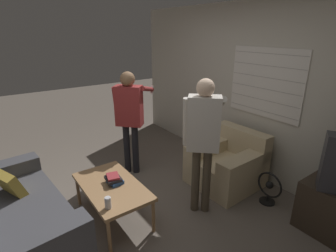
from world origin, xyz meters
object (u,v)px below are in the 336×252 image
(armchair_beige, at_px, (228,164))
(floor_fan, at_px, (269,188))
(person_right_standing, at_px, (203,132))
(soda_can, at_px, (108,203))
(coffee_table, at_px, (112,188))
(spare_remote, at_px, (113,176))
(person_left_standing, at_px, (130,111))
(couch_blue, at_px, (10,219))
(book_stack, at_px, (114,179))

(armchair_beige, distance_m, floor_fan, 0.66)
(person_right_standing, relative_size, soda_can, 13.23)
(person_right_standing, bearing_deg, floor_fan, 15.98)
(armchair_beige, bearing_deg, coffee_table, 79.41)
(person_right_standing, bearing_deg, spare_remote, -174.34)
(coffee_table, xyz_separation_m, soda_can, (0.37, -0.20, 0.10))
(person_left_standing, relative_size, floor_fan, 3.66)
(couch_blue, bearing_deg, person_left_standing, 103.99)
(coffee_table, bearing_deg, book_stack, 119.15)
(person_left_standing, relative_size, book_stack, 7.48)
(soda_can, bearing_deg, floor_fan, 74.62)
(coffee_table, relative_size, person_right_standing, 0.63)
(spare_remote, bearing_deg, couch_blue, -71.16)
(armchair_beige, xyz_separation_m, floor_fan, (0.65, 0.07, -0.09))
(armchair_beige, height_order, soda_can, armchair_beige)
(armchair_beige, xyz_separation_m, book_stack, (-0.28, -1.66, 0.19))
(coffee_table, relative_size, spare_remote, 7.78)
(person_left_standing, xyz_separation_m, soda_can, (1.22, -0.91, -0.50))
(person_left_standing, relative_size, person_right_standing, 0.96)
(person_right_standing, bearing_deg, person_left_standing, 143.10)
(armchair_beige, xyz_separation_m, person_right_standing, (0.23, -0.75, 0.74))
(couch_blue, relative_size, floor_fan, 4.32)
(coffee_table, bearing_deg, person_left_standing, 140.08)
(coffee_table, height_order, spare_remote, spare_remote)
(couch_blue, xyz_separation_m, armchair_beige, (0.50, 2.74, 0.00))
(armchair_beige, height_order, person_left_standing, person_left_standing)
(person_right_standing, height_order, spare_remote, person_right_standing)
(person_left_standing, distance_m, person_right_standing, 1.37)
(person_left_standing, distance_m, book_stack, 1.18)
(coffee_table, distance_m, spare_remote, 0.20)
(soda_can, bearing_deg, book_stack, 148.28)
(coffee_table, xyz_separation_m, book_stack, (-0.03, 0.04, 0.09))
(couch_blue, distance_m, floor_fan, 3.04)
(couch_blue, relative_size, spare_remote, 13.95)
(coffee_table, relative_size, floor_fan, 2.41)
(soda_can, bearing_deg, spare_remote, 151.75)
(person_left_standing, height_order, person_right_standing, person_right_standing)
(coffee_table, height_order, floor_fan, coffee_table)
(couch_blue, relative_size, armchair_beige, 2.05)
(couch_blue, bearing_deg, person_right_standing, 64.40)
(soda_can, distance_m, floor_fan, 2.07)
(couch_blue, bearing_deg, soda_can, 48.50)
(couch_blue, xyz_separation_m, coffee_table, (0.24, 1.03, 0.11))
(spare_remote, relative_size, floor_fan, 0.31)
(armchair_beige, relative_size, soda_can, 7.31)
(couch_blue, distance_m, armchair_beige, 2.78)
(coffee_table, relative_size, person_left_standing, 0.66)
(coffee_table, distance_m, book_stack, 0.10)
(armchair_beige, distance_m, book_stack, 1.69)
(book_stack, distance_m, spare_remote, 0.15)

